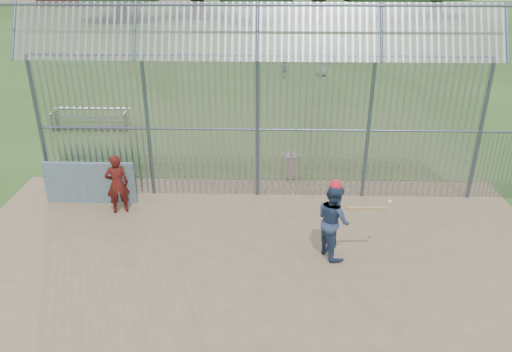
{
  "coord_description": "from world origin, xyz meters",
  "views": [
    {
      "loc": [
        0.32,
        -9.32,
        6.56
      ],
      "look_at": [
        0.0,
        2.0,
        1.3
      ],
      "focal_mm": 35.0,
      "sensor_mm": 36.0,
      "label": 1
    }
  ],
  "objects_px": {
    "dugout_wall": "(90,183)",
    "trash_can": "(291,165)",
    "bleacher": "(90,118)",
    "onlooker": "(117,184)",
    "batter": "(333,220)"
  },
  "relations": [
    {
      "from": "dugout_wall",
      "to": "trash_can",
      "type": "height_order",
      "value": "dugout_wall"
    },
    {
      "from": "dugout_wall",
      "to": "bleacher",
      "type": "xyz_separation_m",
      "value": [
        -2.07,
        6.18,
        -0.21
      ]
    },
    {
      "from": "onlooker",
      "to": "bleacher",
      "type": "distance_m",
      "value": 7.35
    },
    {
      "from": "trash_can",
      "to": "bleacher",
      "type": "bearing_deg",
      "value": 150.79
    },
    {
      "from": "dugout_wall",
      "to": "onlooker",
      "type": "relative_size",
      "value": 1.52
    },
    {
      "from": "trash_can",
      "to": "dugout_wall",
      "type": "bearing_deg",
      "value": -161.37
    },
    {
      "from": "dugout_wall",
      "to": "trash_can",
      "type": "xyz_separation_m",
      "value": [
        5.6,
        1.89,
        -0.24
      ]
    },
    {
      "from": "dugout_wall",
      "to": "batter",
      "type": "distance_m",
      "value": 6.83
    },
    {
      "from": "onlooker",
      "to": "bleacher",
      "type": "bearing_deg",
      "value": -86.07
    },
    {
      "from": "onlooker",
      "to": "trash_can",
      "type": "bearing_deg",
      "value": -172.95
    },
    {
      "from": "batter",
      "to": "bleacher",
      "type": "height_order",
      "value": "batter"
    },
    {
      "from": "bleacher",
      "to": "trash_can",
      "type": "bearing_deg",
      "value": -29.21
    },
    {
      "from": "batter",
      "to": "onlooker",
      "type": "bearing_deg",
      "value": 47.3
    },
    {
      "from": "dugout_wall",
      "to": "trash_can",
      "type": "bearing_deg",
      "value": 18.63
    },
    {
      "from": "dugout_wall",
      "to": "batter",
      "type": "bearing_deg",
      "value": -20.6
    }
  ]
}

